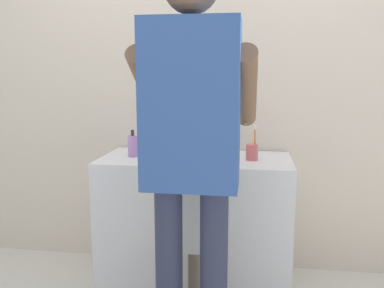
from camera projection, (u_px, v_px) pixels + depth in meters
The scene contains 8 objects.
back_wall at pixel (203, 67), 2.69m from camera, with size 4.40×0.08×2.70m.
vanity_cabinet at pixel (196, 221), 2.54m from camera, with size 1.15×0.54×0.81m, color white.
sink_basin at pixel (195, 149), 2.44m from camera, with size 0.38×0.38×0.11m.
faucet at pixel (200, 139), 2.66m from camera, with size 0.18×0.14×0.18m.
toothbrush_cup at pixel (252, 152), 2.39m from camera, with size 0.07×0.07×0.21m.
soap_bottle at pixel (133, 146), 2.49m from camera, with size 0.06×0.06×0.16m.
child_toddler at pixel (185, 227), 2.13m from camera, with size 0.27×0.27×0.87m.
adult_parent at pixel (192, 131), 1.76m from camera, with size 0.55×0.58×1.78m.
Camera 1 is at (0.34, -2.10, 1.31)m, focal length 38.17 mm.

